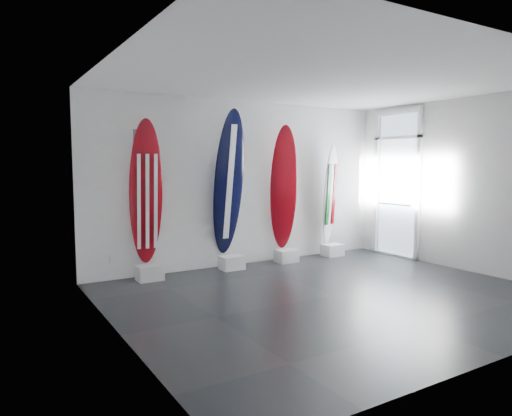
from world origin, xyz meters
TOP-DOWN VIEW (x-y plane):
  - floor at (0.00, 0.00)m, footprint 6.00×6.00m
  - ceiling at (0.00, 0.00)m, footprint 6.00×6.00m
  - wall_back at (0.00, 2.50)m, footprint 6.00×0.00m
  - wall_left at (-3.00, 0.00)m, footprint 0.00×5.00m
  - wall_right at (3.00, 0.00)m, footprint 0.00×5.00m
  - display_block_usa at (-1.95, 2.18)m, footprint 0.40×0.30m
  - surfboard_usa at (-1.95, 2.28)m, footprint 0.57×0.39m
  - display_block_navy at (-0.46, 2.18)m, footprint 0.40×0.30m
  - surfboard_navy at (-0.46, 2.28)m, footprint 0.61×0.52m
  - display_block_swiss at (0.72, 2.18)m, footprint 0.40×0.30m
  - surfboard_swiss at (0.72, 2.28)m, footprint 0.59×0.43m
  - display_block_italy at (1.85, 2.18)m, footprint 0.40×0.30m
  - surfboard_italy at (1.85, 2.28)m, footprint 0.50×0.34m
  - wall_outlet at (-2.45, 2.48)m, footprint 0.09×0.02m
  - glass_door at (2.97, 1.55)m, footprint 0.12×1.16m
  - balcony at (4.30, 1.55)m, footprint 2.80×2.20m

SIDE VIEW (x-z plane):
  - floor at x=0.00m, z-range 0.00..0.00m
  - display_block_usa at x=-1.95m, z-range 0.00..0.24m
  - display_block_navy at x=-0.46m, z-range 0.00..0.24m
  - display_block_swiss at x=0.72m, z-range 0.00..0.24m
  - display_block_italy at x=1.85m, z-range 0.00..0.24m
  - wall_outlet at x=-2.45m, z-range 0.28..0.41m
  - balcony at x=4.30m, z-range -0.10..1.10m
  - surfboard_italy at x=1.85m, z-range 0.24..2.25m
  - surfboard_usa at x=-1.95m, z-range 0.24..2.57m
  - surfboard_swiss at x=0.72m, z-range 0.24..2.58m
  - glass_door at x=2.97m, z-range 0.00..2.85m
  - wall_back at x=0.00m, z-range -1.50..4.50m
  - wall_left at x=-3.00m, z-range -1.00..4.00m
  - wall_right at x=3.00m, z-range -1.00..4.00m
  - surfboard_navy at x=-0.46m, z-range 0.23..2.80m
  - ceiling at x=0.00m, z-range 3.00..3.00m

